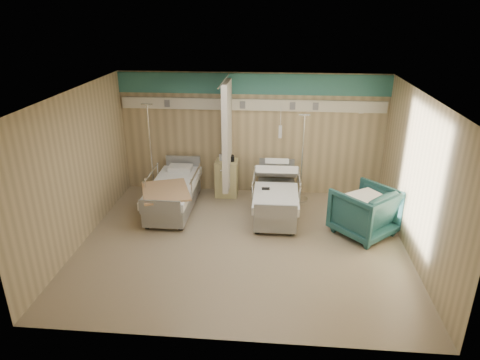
% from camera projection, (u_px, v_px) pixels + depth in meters
% --- Properties ---
extents(ground, '(6.00, 5.00, 0.00)m').
position_uv_depth(ground, '(242.00, 244.00, 8.01)').
color(ground, gray).
rests_on(ground, ground).
extents(room_walls, '(6.04, 5.04, 2.82)m').
position_uv_depth(room_walls, '(242.00, 145.00, 7.54)').
color(room_walls, tan).
rests_on(room_walls, ground).
extents(bed_right, '(1.00, 2.16, 0.63)m').
position_uv_depth(bed_right, '(276.00, 200.00, 9.04)').
color(bed_right, white).
rests_on(bed_right, ground).
extents(bed_left, '(1.00, 2.16, 0.63)m').
position_uv_depth(bed_left, '(174.00, 197.00, 9.22)').
color(bed_left, white).
rests_on(bed_left, ground).
extents(bedside_cabinet, '(0.50, 0.48, 0.85)m').
position_uv_depth(bedside_cabinet, '(227.00, 178.00, 9.92)').
color(bedside_cabinet, '#CFC381').
rests_on(bedside_cabinet, ground).
extents(visitor_armchair, '(1.46, 1.46, 0.95)m').
position_uv_depth(visitor_armchair, '(364.00, 212.00, 8.20)').
color(visitor_armchair, '#1F4C4D').
rests_on(visitor_armchair, ground).
extents(waffle_blanket, '(0.80, 0.78, 0.07)m').
position_uv_depth(waffle_blanket, '(368.00, 188.00, 7.97)').
color(waffle_blanket, white).
rests_on(waffle_blanket, visitor_armchair).
extents(iv_stand_right, '(0.36, 0.36, 2.00)m').
position_uv_depth(iv_stand_right, '(301.00, 183.00, 9.67)').
color(iv_stand_right, silver).
rests_on(iv_stand_right, ground).
extents(iv_stand_left, '(0.39, 0.39, 2.17)m').
position_uv_depth(iv_stand_left, '(153.00, 178.00, 9.89)').
color(iv_stand_left, silver).
rests_on(iv_stand_left, ground).
extents(call_remote, '(0.17, 0.08, 0.04)m').
position_uv_depth(call_remote, '(266.00, 189.00, 8.79)').
color(call_remote, black).
rests_on(call_remote, bed_right).
extents(tan_blanket, '(1.23, 1.37, 0.04)m').
position_uv_depth(tan_blanket, '(165.00, 191.00, 8.67)').
color(tan_blanket, tan).
rests_on(tan_blanket, bed_left).
extents(toiletry_bag, '(0.27, 0.21, 0.13)m').
position_uv_depth(toiletry_bag, '(229.00, 159.00, 9.71)').
color(toiletry_bag, black).
rests_on(toiletry_bag, bedside_cabinet).
extents(white_cup, '(0.12, 0.12, 0.14)m').
position_uv_depth(white_cup, '(221.00, 157.00, 9.76)').
color(white_cup, white).
rests_on(white_cup, bedside_cabinet).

